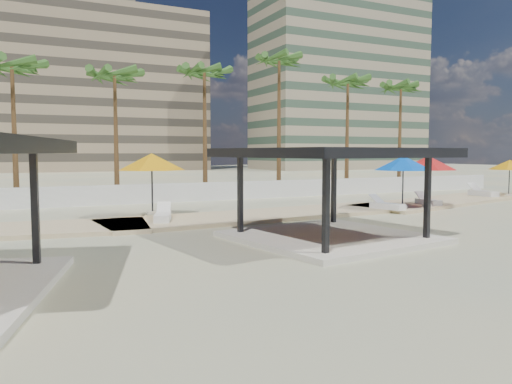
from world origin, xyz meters
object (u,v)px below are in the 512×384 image
umbrella_c (428,163)px  pavilion_central (331,185)px  lounger_a (163,216)px  lounger_d (482,193)px  lounger_b (387,206)px  lounger_c (428,201)px

umbrella_c → pavilion_central: bearing=-151.5°
lounger_a → lounger_d: bearing=-64.1°
umbrella_c → lounger_b: 3.57m
lounger_a → lounger_c: size_ratio=1.06×
pavilion_central → umbrella_c: size_ratio=1.86×
lounger_c → lounger_d: size_ratio=0.84×
lounger_b → lounger_c: size_ratio=1.06×
lounger_a → lounger_d: size_ratio=0.89×
lounger_b → lounger_c: (3.68, 0.78, -0.01)m
umbrella_c → lounger_a: 14.82m
lounger_c → lounger_b: bearing=111.9°
pavilion_central → lounger_d: (18.74, 9.00, -1.59)m
lounger_b → lounger_d: 11.83m
lounger_a → lounger_d: (23.16, 2.55, 0.03)m
pavilion_central → umbrella_c: pavilion_central is taller
lounger_c → lounger_d: (7.65, 2.62, 0.03)m
pavilion_central → lounger_d: size_ratio=3.21×
umbrella_c → lounger_b: (-2.80, 0.04, -2.22)m
lounger_c → pavilion_central: bearing=129.8°
lounger_b → lounger_d: size_ratio=0.90×
lounger_c → lounger_d: lounger_d is taller
umbrella_c → lounger_a: umbrella_c is taller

